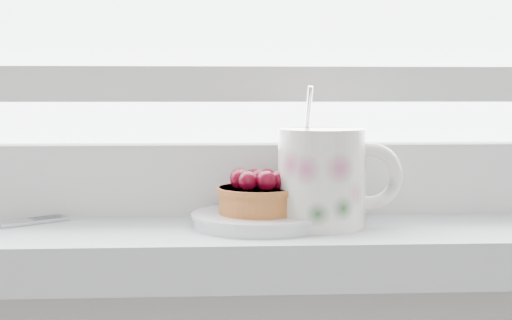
{
  "coord_description": "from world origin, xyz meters",
  "views": [
    {
      "loc": [
        -0.02,
        1.25,
        1.06
      ],
      "look_at": [
        0.01,
        1.88,
        1.0
      ],
      "focal_mm": 50.0,
      "sensor_mm": 36.0,
      "label": 1
    }
  ],
  "objects": [
    {
      "name": "saucer",
      "position": [
        0.02,
        1.89,
        0.95
      ],
      "size": [
        0.12,
        0.12,
        0.01
      ],
      "primitive_type": "cylinder",
      "color": "silver",
      "rests_on": "windowsill"
    },
    {
      "name": "raspberry_tart",
      "position": [
        0.02,
        1.89,
        0.97
      ],
      "size": [
        0.08,
        0.08,
        0.04
      ],
      "color": "#985021",
      "rests_on": "saucer"
    },
    {
      "name": "floral_mug",
      "position": [
        0.08,
        1.88,
        0.99
      ],
      "size": [
        0.11,
        0.08,
        0.13
      ],
      "color": "silver",
      "rests_on": "windowsill"
    }
  ]
}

